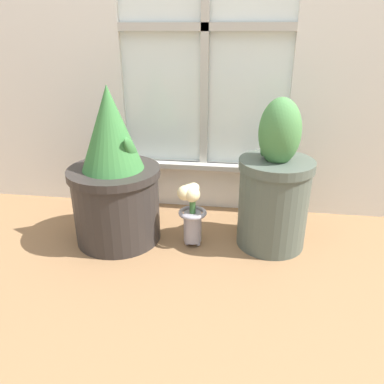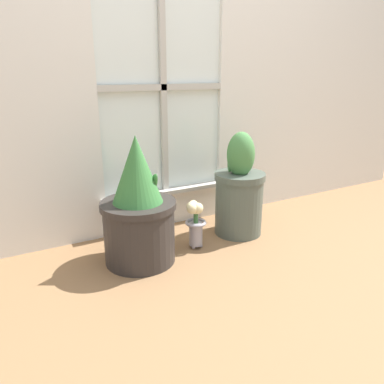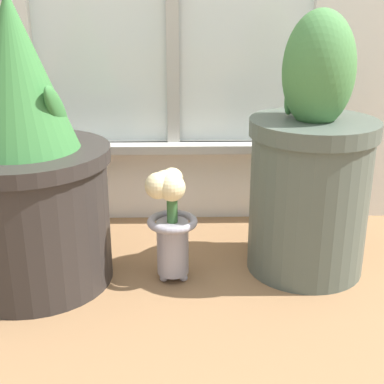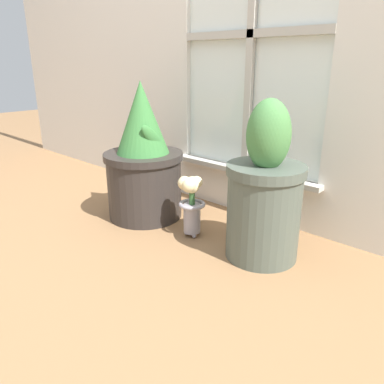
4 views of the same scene
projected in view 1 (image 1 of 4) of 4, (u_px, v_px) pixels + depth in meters
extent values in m
plane|color=olive|center=(185.00, 272.00, 1.43)|extent=(10.00, 10.00, 0.00)
cube|color=silver|center=(203.00, 183.00, 1.94)|extent=(0.79, 0.05, 0.24)
cube|color=white|center=(206.00, 27.00, 1.66)|extent=(0.79, 0.02, 1.25)
cube|color=#BCB7AD|center=(205.00, 27.00, 1.63)|extent=(0.04, 0.02, 1.25)
cube|color=#BCB7AD|center=(205.00, 27.00, 1.63)|extent=(0.79, 0.02, 0.04)
cube|color=#BCB7AD|center=(203.00, 166.00, 1.86)|extent=(0.85, 0.06, 0.02)
cylinder|color=#2D2826|center=(117.00, 204.00, 1.61)|extent=(0.36, 0.36, 0.33)
cylinder|color=#2D2826|center=(114.00, 172.00, 1.55)|extent=(0.39, 0.39, 0.03)
cylinder|color=#38281E|center=(114.00, 169.00, 1.54)|extent=(0.33, 0.33, 0.01)
cone|color=#387538|center=(110.00, 128.00, 1.47)|extent=(0.25, 0.25, 0.34)
ellipsoid|color=#387538|center=(131.00, 150.00, 1.49)|extent=(0.05, 0.15, 0.16)
cylinder|color=#4C564C|center=(273.00, 203.00, 1.55)|extent=(0.28, 0.28, 0.38)
cylinder|color=#4C564C|center=(277.00, 164.00, 1.48)|extent=(0.30, 0.30, 0.04)
cylinder|color=#38281E|center=(277.00, 161.00, 1.48)|extent=(0.26, 0.26, 0.01)
ellipsoid|color=#477F42|center=(280.00, 132.00, 1.43)|extent=(0.16, 0.16, 0.27)
ellipsoid|color=#477F42|center=(266.00, 142.00, 1.49)|extent=(0.07, 0.08, 0.12)
sphere|color=#99939E|center=(194.00, 238.00, 1.64)|extent=(0.02, 0.02, 0.02)
sphere|color=#99939E|center=(187.00, 243.00, 1.61)|extent=(0.02, 0.02, 0.02)
sphere|color=#99939E|center=(198.00, 244.00, 1.60)|extent=(0.02, 0.02, 0.02)
cylinder|color=#99939E|center=(193.00, 227.00, 1.59)|extent=(0.08, 0.08, 0.13)
torus|color=#99939E|center=(193.00, 213.00, 1.56)|extent=(0.12, 0.12, 0.02)
cylinder|color=#386633|center=(193.00, 205.00, 1.55)|extent=(0.03, 0.03, 0.07)
sphere|color=beige|center=(193.00, 194.00, 1.53)|extent=(0.06, 0.06, 0.06)
sphere|color=beige|center=(195.00, 189.00, 1.55)|extent=(0.05, 0.05, 0.05)
sphere|color=beige|center=(189.00, 191.00, 1.54)|extent=(0.06, 0.06, 0.06)
sphere|color=beige|center=(185.00, 193.00, 1.52)|extent=(0.06, 0.06, 0.06)
sphere|color=beige|center=(193.00, 195.00, 1.51)|extent=(0.06, 0.06, 0.06)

